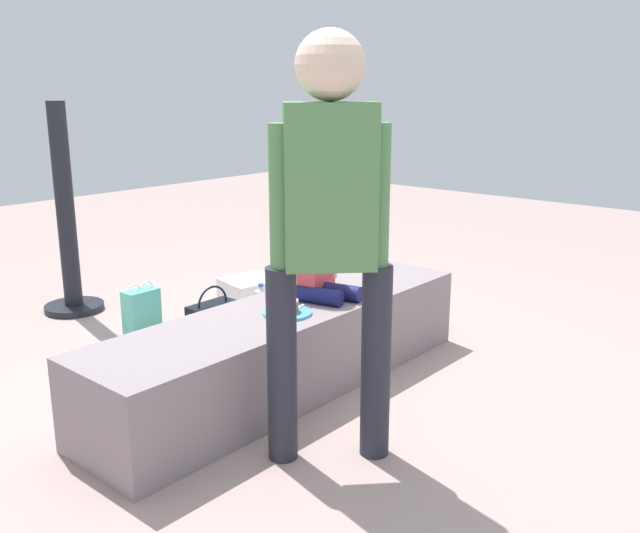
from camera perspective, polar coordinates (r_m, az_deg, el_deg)
ground_plane at (r=3.32m, az=-2.67°, el=-9.83°), size 12.00×12.00×0.00m
concrete_ledge at (r=3.24m, az=-2.71°, el=-6.67°), size 2.05×0.51×0.39m
child_seated at (r=3.28m, az=-0.39°, el=1.10°), size 0.28×0.34×0.48m
adult_standing at (r=2.44m, az=0.80°, el=4.36°), size 0.36×0.36×1.56m
cake_plate at (r=3.08m, az=-2.70°, el=-3.53°), size 0.22×0.22×0.07m
gift_bag at (r=4.10m, az=-14.38°, el=-3.52°), size 0.20×0.11×0.29m
railing_post at (r=4.53m, az=-20.01°, el=2.62°), size 0.36×0.36×1.29m
water_bottle_near_gift at (r=4.24m, az=-4.85°, el=-2.91°), size 0.07×0.07×0.21m
water_bottle_far_side at (r=3.78m, az=-5.98°, el=-5.09°), size 0.07×0.07×0.23m
cake_box_white at (r=4.61m, az=-5.77°, el=-1.87°), size 0.38×0.37×0.14m
handbag_black_leather at (r=3.98m, az=-8.75°, el=-4.23°), size 0.28×0.15×0.29m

